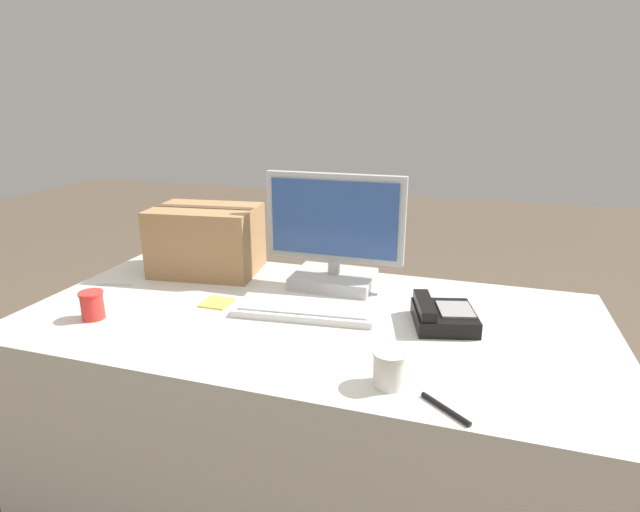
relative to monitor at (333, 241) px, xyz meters
The scene contains 11 objects.
ground_plane 0.95m from the monitor, 89.10° to the right, with size 12.00×12.00×0.00m, color brown.
office_desk 0.60m from the monitor, 89.10° to the right, with size 1.80×0.90×0.74m.
monitor is the anchor object (origin of this frame).
keyboard 0.31m from the monitor, 93.26° to the right, with size 0.45×0.20×0.03m.
desk_phone 0.48m from the monitor, 28.86° to the right, with size 0.22×0.23×0.08m.
paper_cup_left 0.81m from the monitor, 141.67° to the right, with size 0.07×0.07×0.09m.
paper_cup_right 0.68m from the monitor, 62.61° to the right, with size 0.08×0.08×0.09m.
spoon 0.84m from the monitor, 163.08° to the right, with size 0.14×0.04×0.00m.
cardboard_box 0.51m from the monitor, behind, with size 0.42×0.32×0.26m.
pen_marker 0.81m from the monitor, 56.19° to the right, with size 0.11×0.09×0.01m.
sticky_note_pad 0.45m from the monitor, 139.04° to the right, with size 0.09×0.09×0.01m.
Camera 1 is at (0.45, -1.36, 1.39)m, focal length 28.00 mm.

